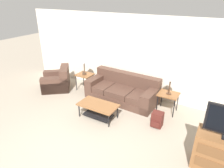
# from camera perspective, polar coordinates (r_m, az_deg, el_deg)

# --- Properties ---
(ground_plane) EXTENTS (24.00, 24.00, 0.00)m
(ground_plane) POSITION_cam_1_polar(r_m,az_deg,el_deg) (4.50, -14.47, -21.18)
(ground_plane) COLOR gray
(wall_back) EXTENTS (8.83, 0.06, 2.60)m
(wall_back) POSITION_cam_1_polar(r_m,az_deg,el_deg) (6.50, 7.15, 7.74)
(wall_back) COLOR silver
(wall_back) RESTS_ON ground_plane
(couch) EXTENTS (2.30, 1.07, 0.82)m
(couch) POSITION_cam_1_polar(r_m,az_deg,el_deg) (6.43, 2.96, -2.00)
(couch) COLOR #4C3328
(couch) RESTS_ON ground_plane
(armchair) EXTENTS (1.31, 1.31, 0.80)m
(armchair) POSITION_cam_1_polar(r_m,az_deg,el_deg) (7.41, -15.37, 0.81)
(armchair) COLOR #4C3328
(armchair) RESTS_ON ground_plane
(coffee_table) EXTENTS (1.08, 0.59, 0.41)m
(coffee_table) POSITION_cam_1_polar(r_m,az_deg,el_deg) (5.50, -4.00, -6.78)
(coffee_table) COLOR brown
(coffee_table) RESTS_ON ground_plane
(side_table_left) EXTENTS (0.55, 0.49, 0.58)m
(side_table_left) POSITION_cam_1_polar(r_m,az_deg,el_deg) (7.05, -7.78, 2.35)
(side_table_left) COLOR brown
(side_table_left) RESTS_ON ground_plane
(side_table_right) EXTENTS (0.55, 0.49, 0.58)m
(side_table_right) POSITION_cam_1_polar(r_m,az_deg,el_deg) (5.86, 15.81, -3.23)
(side_table_right) COLOR brown
(side_table_right) RESTS_ON ground_plane
(table_lamp_left) EXTENTS (0.35, 0.35, 0.68)m
(table_lamp_left) POSITION_cam_1_polar(r_m,az_deg,el_deg) (6.85, -8.07, 7.11)
(table_lamp_left) COLOR #472D1E
(table_lamp_left) RESTS_ON side_table_left
(table_lamp_right) EXTENTS (0.35, 0.35, 0.68)m
(table_lamp_right) POSITION_cam_1_polar(r_m,az_deg,el_deg) (5.61, 16.52, 2.32)
(table_lamp_right) COLOR #472D1E
(table_lamp_right) RESTS_ON side_table_right
(backpack) EXTENTS (0.28, 0.31, 0.40)m
(backpack) POSITION_cam_1_polar(r_m,az_deg,el_deg) (5.34, 12.79, -9.87)
(backpack) COLOR #4C1E19
(backpack) RESTS_ON ground_plane
(picture_frame) EXTENTS (0.10, 0.04, 0.13)m
(picture_frame) POSITION_cam_1_polar(r_m,az_deg,el_deg) (6.94, -8.10, 3.08)
(picture_frame) COLOR #4C3828
(picture_frame) RESTS_ON side_table_left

